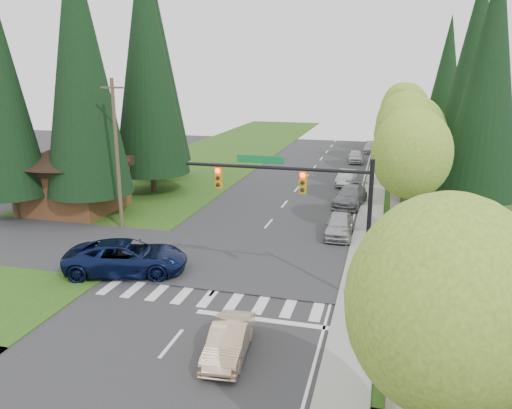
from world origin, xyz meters
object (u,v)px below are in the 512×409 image
at_px(sedan_champagne, 229,340).
at_px(suv_navy, 127,257).
at_px(parked_car_c, 346,178).
at_px(parked_car_d, 356,157).
at_px(parked_car_a, 339,225).
at_px(parked_car_b, 350,196).
at_px(parked_car_e, 371,147).

bearing_deg(sedan_champagne, suv_navy, 136.05).
height_order(suv_navy, parked_car_c, suv_navy).
bearing_deg(suv_navy, parked_car_d, -30.41).
bearing_deg(suv_navy, sedan_champagne, -144.95).
xyz_separation_m(sedan_champagne, suv_navy, (-7.70, 6.23, 0.25)).
distance_m(suv_navy, parked_car_a, 13.73).
relative_size(suv_navy, parked_car_d, 1.56).
height_order(suv_navy, parked_car_b, suv_navy).
bearing_deg(parked_car_e, parked_car_c, -93.84).
relative_size(sedan_champagne, parked_car_b, 0.74).
relative_size(sedan_champagne, parked_car_d, 0.95).
bearing_deg(parked_car_b, parked_car_e, 96.01).
height_order(parked_car_a, parked_car_b, parked_car_b).
bearing_deg(parked_car_b, sedan_champagne, -89.57).
distance_m(parked_car_a, parked_car_c, 15.27).
distance_m(parked_car_d, parked_car_e, 8.33).
height_order(suv_navy, parked_car_e, suv_navy).
xyz_separation_m(parked_car_a, parked_car_e, (0.52, 35.76, -0.12)).
height_order(sedan_champagne, parked_car_b, parked_car_b).
distance_m(sedan_champagne, parked_car_d, 42.89).
height_order(parked_car_b, parked_car_e, parked_car_b).
xyz_separation_m(sedan_champagne, parked_car_d, (1.72, 42.86, 0.06)).
bearing_deg(parked_car_b, parked_car_a, -83.48).
xyz_separation_m(parked_car_c, parked_car_e, (1.40, 20.52, -0.07)).
xyz_separation_m(parked_car_c, parked_car_d, (0.00, 12.31, -0.00)).
xyz_separation_m(suv_navy, parked_car_a, (10.30, 9.08, -0.14)).
bearing_deg(parked_car_c, parked_car_e, 89.95).
relative_size(parked_car_c, parked_car_e, 0.98).
xyz_separation_m(sedan_champagne, parked_car_b, (2.66, 23.23, 0.12)).
bearing_deg(parked_car_b, parked_car_c, 104.26).
height_order(sedan_champagne, suv_navy, suv_navy).
height_order(parked_car_b, parked_car_d, parked_car_b).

